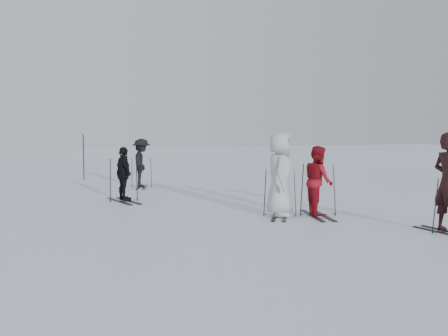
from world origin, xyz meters
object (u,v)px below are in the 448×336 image
Objects in this scene: skier_red at (318,182)px; piste_marker at (84,157)px; skier_grey at (280,175)px; skier_uphill_far at (141,163)px; skier_uphill_left at (124,175)px.

piste_marker is at bearing 35.26° from skier_red.
skier_red is 0.95m from skier_grey.
skier_grey is 1.13× the size of skier_uphill_far.
skier_uphill_far is 0.91× the size of piste_marker.
skier_uphill_left is at bearing -85.66° from piste_marker.
skier_red is 12.41m from piste_marker.
skier_uphill_left is 0.89× the size of skier_uphill_far.
skier_uphill_left is 0.80× the size of piste_marker.
skier_grey is at bearing -150.79° from skier_uphill_far.
skier_grey is 5.03m from skier_uphill_left.
skier_red is at bearing -76.62° from skier_grey.
skier_uphill_far is at bearing -31.38° from skier_uphill_left.
piste_marker is at bearing -8.51° from skier_uphill_left.
skier_uphill_far is at bearing 43.09° from skier_grey.
skier_uphill_far is 4.12m from piste_marker.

